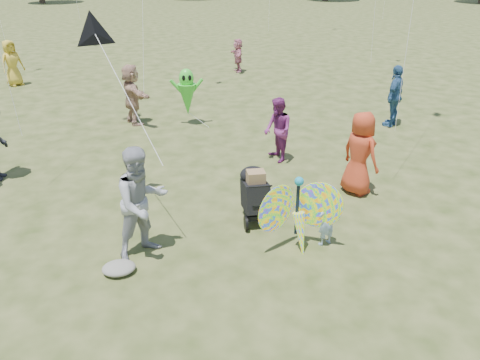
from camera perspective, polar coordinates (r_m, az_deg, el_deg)
name	(u,v)px	position (r m, az deg, el deg)	size (l,w,h in m)	color
ground	(267,279)	(7.82, 3.32, -11.94)	(160.00, 160.00, 0.00)	#51592B
child_girl	(326,221)	(8.53, 10.48, -4.97)	(0.35, 0.23, 0.96)	#97B4D6
adult_man	(142,203)	(8.07, -11.88, -2.74)	(0.97, 0.76, 2.01)	#9A9CA0
grey_bag	(119,268)	(8.15, -14.55, -10.35)	(0.55, 0.45, 0.18)	gray
crowd_a	(360,153)	(10.40, 14.41, 3.16)	(0.90, 0.59, 1.85)	#B93A1D
crowd_c	(395,96)	(15.13, 18.34, 9.71)	(1.09, 0.46, 1.87)	#305A86
crowd_d	(132,94)	(14.94, -13.01, 10.13)	(1.72, 0.55, 1.85)	tan
crowd_e	(278,130)	(11.83, 4.62, 6.08)	(0.79, 0.62, 1.63)	#7A286A
crowd_g	(12,63)	(21.29, -26.05, 12.69)	(0.88, 0.57, 1.80)	gold
crowd_j	(238,55)	(21.74, -0.26, 14.96)	(1.35, 0.43, 1.45)	#BE6C7E
jogging_stroller	(255,192)	(9.13, 1.80, -1.41)	(0.53, 1.06, 1.09)	black
butterfly_kite	(299,216)	(8.23, 7.17, -4.32)	(1.74, 0.75, 1.61)	orange
delta_kite_rig	(95,34)	(9.34, -17.23, 16.60)	(1.53, 2.30, 2.28)	black
alien_kite	(187,94)	(14.55, -6.46, 10.38)	(1.12, 0.69, 1.74)	#40D532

